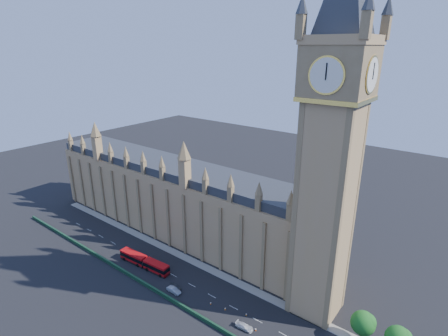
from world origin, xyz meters
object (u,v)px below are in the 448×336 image
Objects in this scene: car_silver at (174,290)px; car_white at (244,327)px; car_grey at (175,287)px; red_bus at (144,262)px.

car_white is (24.81, 1.17, -0.08)m from car_silver.
car_grey is at bearing 30.05° from car_silver.
car_white is at bearing -7.13° from red_bus.
red_bus reaches higher than car_white.
red_bus is 17.58m from car_silver.
car_grey is 0.87× the size of car_silver.
car_grey is (16.43, -1.84, -1.12)m from red_bus.
red_bus reaches higher than car_grey.
red_bus is 4.22× the size of car_white.
car_grey is at bearing 84.10° from car_white.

